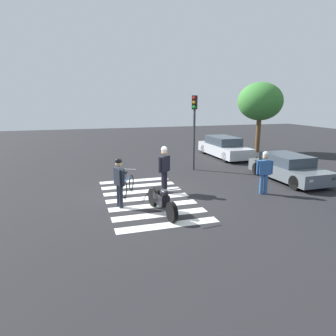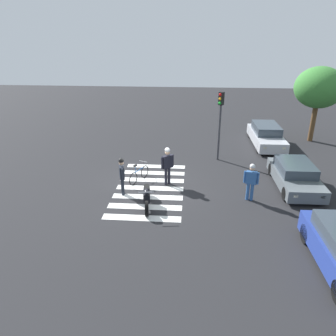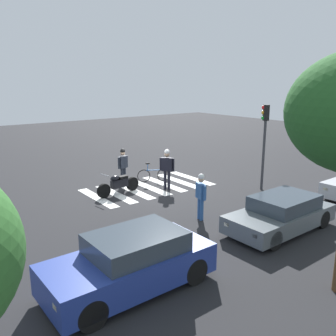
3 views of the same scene
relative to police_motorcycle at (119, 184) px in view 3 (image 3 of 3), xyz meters
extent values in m
plane|color=#232326|center=(-1.68, -0.08, -0.46)|extent=(60.00, 60.00, 0.00)
cylinder|color=black|center=(0.79, 0.10, -0.14)|extent=(0.65, 0.22, 0.63)
cylinder|color=black|center=(-0.78, -0.10, -0.14)|extent=(0.65, 0.22, 0.63)
cube|color=black|center=(-0.04, -0.01, 0.04)|extent=(0.83, 0.38, 0.36)
ellipsoid|color=black|center=(0.19, 0.02, 0.31)|extent=(0.51, 0.30, 0.24)
cube|color=black|center=(-0.24, -0.03, 0.28)|extent=(0.47, 0.29, 0.12)
cylinder|color=#A5A5AD|center=(0.71, 0.09, 0.56)|extent=(0.12, 0.62, 0.04)
torus|color=black|center=(-2.87, -0.50, -0.13)|extent=(0.61, 0.31, 0.65)
torus|color=black|center=(-1.96, -0.93, -0.13)|extent=(0.61, 0.31, 0.65)
cylinder|color=#1E4C8C|center=(-2.41, -0.71, 0.15)|extent=(0.73, 0.37, 0.04)
cylinder|color=#1E4C8C|center=(-2.14, -0.84, 0.32)|extent=(0.04, 0.04, 0.34)
cube|color=black|center=(-2.14, -0.84, 0.50)|extent=(0.22, 0.18, 0.06)
cylinder|color=#99999E|center=(-2.78, -0.54, 0.47)|extent=(0.22, 0.43, 0.03)
cylinder|color=black|center=(-2.21, 0.79, -0.01)|extent=(0.14, 0.14, 0.89)
cylinder|color=black|center=(-2.10, 0.65, -0.01)|extent=(0.14, 0.14, 0.89)
cube|color=black|center=(-2.16, 0.72, 0.74)|extent=(0.47, 0.53, 0.63)
sphere|color=tan|center=(-2.16, 0.72, 1.22)|extent=(0.24, 0.24, 0.24)
cylinder|color=black|center=(-2.35, 0.97, 0.74)|extent=(0.09, 0.09, 0.60)
cylinder|color=black|center=(-1.97, 0.48, 0.74)|extent=(0.09, 0.09, 0.60)
sphere|color=white|center=(-2.16, 0.72, 1.33)|extent=(0.25, 0.25, 0.25)
cylinder|color=#1E232D|center=(-0.88, -1.22, -0.05)|extent=(0.14, 0.14, 0.82)
cylinder|color=#1E232D|center=(-1.06, -1.27, -0.05)|extent=(0.14, 0.14, 0.82)
cube|color=#1E232D|center=(-0.97, -1.25, 0.66)|extent=(0.52, 0.34, 0.58)
sphere|color=tan|center=(-0.97, -1.25, 1.10)|extent=(0.22, 0.22, 0.22)
cylinder|color=#1E232D|center=(-0.69, -1.16, 0.66)|extent=(0.09, 0.09, 0.55)
cylinder|color=#1E232D|center=(-1.25, -1.33, 0.66)|extent=(0.09, 0.09, 0.55)
sphere|color=black|center=(-0.97, -1.25, 1.20)|extent=(0.23, 0.23, 0.23)
cylinder|color=#2D5999|center=(-0.88, 4.39, -0.06)|extent=(0.14, 0.14, 0.80)
cylinder|color=#2D5999|center=(-0.84, 4.56, -0.06)|extent=(0.14, 0.14, 0.80)
cube|color=#2D5999|center=(-0.86, 4.48, 0.63)|extent=(0.32, 0.50, 0.57)
sphere|color=tan|center=(-0.86, 4.48, 1.06)|extent=(0.22, 0.22, 0.22)
cylinder|color=#2D5999|center=(-0.94, 4.20, 0.63)|extent=(0.09, 0.09, 0.54)
cylinder|color=#2D5999|center=(-0.78, 4.75, 0.63)|extent=(0.09, 0.09, 0.54)
sphere|color=white|center=(-0.86, 4.48, 1.16)|extent=(0.23, 0.23, 0.23)
cube|color=silver|center=(-4.38, -0.08, -0.45)|extent=(0.45, 3.20, 0.01)
cube|color=silver|center=(-3.48, -0.08, -0.45)|extent=(0.45, 3.20, 0.01)
cube|color=silver|center=(-2.58, -0.08, -0.45)|extent=(0.45, 3.20, 0.01)
cube|color=silver|center=(-1.68, -0.08, -0.45)|extent=(0.45, 3.20, 0.01)
cube|color=silver|center=(-0.78, -0.08, -0.45)|extent=(0.45, 3.20, 0.01)
cube|color=silver|center=(0.12, -0.08, -0.45)|extent=(0.45, 3.20, 0.01)
cube|color=silver|center=(1.02, -0.08, -0.45)|extent=(0.45, 3.20, 0.01)
cylinder|color=black|center=(-7.00, 5.98, -0.14)|extent=(0.63, 0.23, 0.63)
cube|color=#F2EDCC|center=(-6.31, 6.19, 0.13)|extent=(0.08, 0.20, 0.12)
cylinder|color=black|center=(-0.97, 7.61, -0.15)|extent=(0.62, 0.23, 0.62)
cylinder|color=black|center=(-0.95, 6.08, -0.15)|extent=(0.62, 0.23, 0.62)
cylinder|color=black|center=(-3.71, 7.57, -0.15)|extent=(0.62, 0.23, 0.62)
cylinder|color=black|center=(-3.69, 6.05, -0.15)|extent=(0.62, 0.23, 0.62)
cube|color=slate|center=(-2.33, 6.83, -0.01)|extent=(4.06, 1.80, 0.56)
cube|color=#333D47|center=(-2.53, 6.83, 0.51)|extent=(2.20, 1.57, 0.47)
cube|color=#F2EDCC|center=(-0.36, 7.42, 0.08)|extent=(0.08, 0.20, 0.12)
cube|color=#F2EDCC|center=(-0.34, 6.30, 0.08)|extent=(0.08, 0.20, 0.12)
cylinder|color=black|center=(4.96, 7.62, -0.11)|extent=(0.69, 0.23, 0.69)
cylinder|color=black|center=(4.98, 6.04, -0.11)|extent=(0.69, 0.23, 0.69)
cylinder|color=black|center=(2.15, 7.59, -0.11)|extent=(0.69, 0.23, 0.69)
cylinder|color=black|center=(2.17, 6.00, -0.11)|extent=(0.69, 0.23, 0.69)
cube|color=navy|center=(3.57, 6.81, 0.10)|extent=(4.15, 1.86, 0.74)
cube|color=#333D47|center=(3.36, 6.81, 0.71)|extent=(2.25, 1.62, 0.48)
cube|color=#F2EDCC|center=(5.58, 7.42, 0.22)|extent=(0.08, 0.20, 0.12)
cube|color=#F2EDCC|center=(5.60, 6.26, 0.22)|extent=(0.08, 0.20, 0.12)
cylinder|color=#38383D|center=(-5.69, 3.39, 1.15)|extent=(0.12, 0.12, 3.21)
cube|color=black|center=(-5.69, 3.39, 3.11)|extent=(0.34, 0.34, 0.70)
sphere|color=red|center=(-5.58, 3.31, 3.34)|extent=(0.16, 0.16, 0.16)
sphere|color=orange|center=(-5.58, 3.31, 3.11)|extent=(0.16, 0.16, 0.16)
sphere|color=green|center=(-5.58, 3.31, 2.88)|extent=(0.16, 0.16, 0.16)
camera|label=1|loc=(9.17, -2.58, 3.24)|focal=32.37mm
camera|label=2|loc=(12.15, 1.83, 6.54)|focal=34.68mm
camera|label=3|loc=(7.58, 13.65, 4.49)|focal=38.58mm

